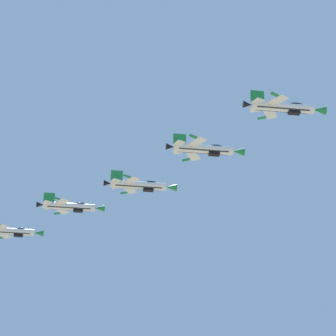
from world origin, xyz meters
The scene contains 5 objects.
fighter_jet_left_wing centered at (29.53, 98.71, 82.90)m, with size 15.95×10.56×4.39m.
fighter_jet_right_wing centered at (16.00, 111.21, 81.11)m, with size 15.95×10.64×4.37m.
fighter_jet_left_outer centered at (3.63, 125.81, 80.82)m, with size 15.95×10.57×4.39m.
fighter_jet_right_outer centered at (-12.07, 140.75, 83.26)m, with size 15.95×10.60×4.38m.
fighter_jet_trail_slot centered at (-27.56, 156.46, 84.15)m, with size 15.95×10.62×4.38m.
Camera 1 is at (-0.62, -5.11, 1.88)m, focal length 75.56 mm.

